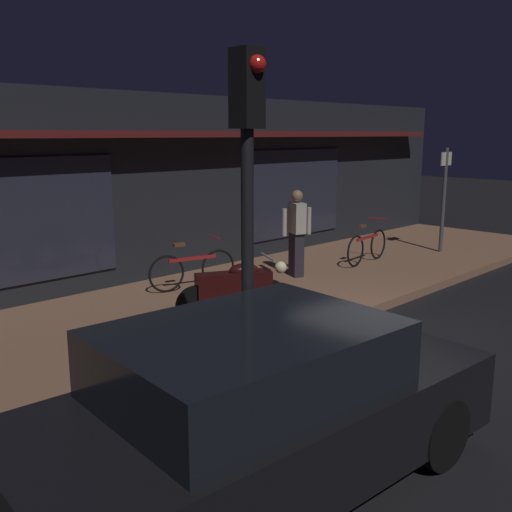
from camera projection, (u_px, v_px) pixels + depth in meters
The scene contains 10 objects.
ground_plane at pixel (406, 341), 8.16m from camera, with size 60.00×60.00×0.00m, color black.
sidewalk_slab at pixel (256, 295), 10.24m from camera, with size 18.00×4.00×0.15m, color #8C6047.
storefront_building at pixel (143, 185), 12.24m from camera, with size 18.00×3.30×3.60m.
motorcycle at pixel (236, 290), 8.38m from camera, with size 1.58×0.91×0.97m.
bicycle_parked at pixel (367, 246), 12.36m from camera, with size 1.65×0.42×0.91m.
bicycle_extra at pixel (193, 269), 10.29m from camera, with size 1.62×0.53×0.91m.
person_bystander at pixel (297, 231), 11.08m from camera, with size 0.60×0.43×1.67m.
sign_post at pixel (444, 194), 13.33m from camera, with size 0.44×0.09×2.40m.
traffic_light_pole at pixel (248, 176), 5.34m from camera, with size 0.24×0.33×3.60m.
parked_car_near at pixel (259, 408), 4.64m from camera, with size 4.21×2.04×1.42m.
Camera 1 is at (-6.94, -4.02, 2.85)m, focal length 40.73 mm.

